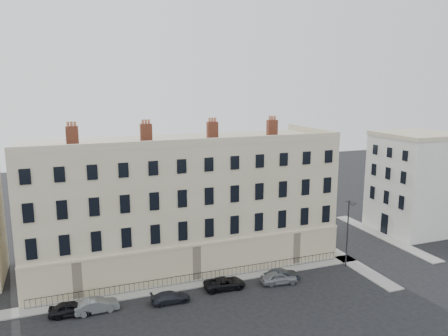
{
  "coord_description": "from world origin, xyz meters",
  "views": [
    {
      "loc": [
        -19.02,
        -37.57,
        21.46
      ],
      "look_at": [
        -1.26,
        10.0,
        11.66
      ],
      "focal_mm": 35.0,
      "sensor_mm": 36.0,
      "label": 1
    }
  ],
  "objects_px": {
    "car_e": "(279,278)",
    "car_f": "(282,276)",
    "car_a": "(71,309)",
    "streetlamp": "(348,230)",
    "car_c": "(170,297)",
    "car_d": "(225,283)",
    "car_b": "(97,305)"
  },
  "relations": [
    {
      "from": "car_c",
      "to": "car_e",
      "type": "xyz_separation_m",
      "value": [
        12.12,
        -0.02,
        0.12
      ]
    },
    {
      "from": "car_c",
      "to": "car_f",
      "type": "distance_m",
      "value": 12.72
    },
    {
      "from": "car_d",
      "to": "streetlamp",
      "type": "bearing_deg",
      "value": -86.09
    },
    {
      "from": "car_b",
      "to": "car_c",
      "type": "relative_size",
      "value": 1.05
    },
    {
      "from": "car_e",
      "to": "car_f",
      "type": "relative_size",
      "value": 1.03
    },
    {
      "from": "car_a",
      "to": "car_f",
      "type": "height_order",
      "value": "car_a"
    },
    {
      "from": "car_a",
      "to": "car_c",
      "type": "xyz_separation_m",
      "value": [
        9.33,
        -0.86,
        -0.12
      ]
    },
    {
      "from": "car_a",
      "to": "streetlamp",
      "type": "bearing_deg",
      "value": -82.69
    },
    {
      "from": "car_b",
      "to": "car_c",
      "type": "height_order",
      "value": "car_b"
    },
    {
      "from": "car_f",
      "to": "streetlamp",
      "type": "relative_size",
      "value": 0.48
    },
    {
      "from": "car_d",
      "to": "car_f",
      "type": "height_order",
      "value": "car_f"
    },
    {
      "from": "car_b",
      "to": "car_c",
      "type": "distance_m",
      "value": 7.07
    },
    {
      "from": "car_b",
      "to": "streetlamp",
      "type": "xyz_separation_m",
      "value": [
        28.86,
        0.68,
        3.83
      ]
    },
    {
      "from": "car_b",
      "to": "car_a",
      "type": "bearing_deg",
      "value": 82.8
    },
    {
      "from": "car_b",
      "to": "car_f",
      "type": "height_order",
      "value": "car_b"
    },
    {
      "from": "car_b",
      "to": "car_e",
      "type": "xyz_separation_m",
      "value": [
        19.15,
        -0.71,
        0.0
      ]
    },
    {
      "from": "car_c",
      "to": "car_d",
      "type": "height_order",
      "value": "car_d"
    },
    {
      "from": "car_c",
      "to": "streetlamp",
      "type": "relative_size",
      "value": 0.48
    },
    {
      "from": "car_f",
      "to": "car_e",
      "type": "bearing_deg",
      "value": 131.33
    },
    {
      "from": "car_d",
      "to": "car_f",
      "type": "bearing_deg",
      "value": -92.0
    },
    {
      "from": "car_d",
      "to": "car_c",
      "type": "bearing_deg",
      "value": 100.93
    },
    {
      "from": "car_b",
      "to": "car_f",
      "type": "relative_size",
      "value": 1.05
    },
    {
      "from": "car_c",
      "to": "streetlamp",
      "type": "bearing_deg",
      "value": -85.07
    },
    {
      "from": "car_c",
      "to": "streetlamp",
      "type": "distance_m",
      "value": 22.22
    },
    {
      "from": "car_c",
      "to": "car_e",
      "type": "relative_size",
      "value": 0.98
    },
    {
      "from": "car_c",
      "to": "streetlamp",
      "type": "xyz_separation_m",
      "value": [
        21.83,
        1.37,
        3.95
      ]
    },
    {
      "from": "car_a",
      "to": "streetlamp",
      "type": "xyz_separation_m",
      "value": [
        31.16,
        0.51,
        3.83
      ]
    },
    {
      "from": "car_a",
      "to": "car_b",
      "type": "relative_size",
      "value": 0.98
    },
    {
      "from": "car_d",
      "to": "car_f",
      "type": "distance_m",
      "value": 6.59
    },
    {
      "from": "car_b",
      "to": "car_e",
      "type": "distance_m",
      "value": 19.17
    },
    {
      "from": "car_b",
      "to": "streetlamp",
      "type": "relative_size",
      "value": 0.51
    },
    {
      "from": "car_d",
      "to": "car_e",
      "type": "bearing_deg",
      "value": -96.7
    }
  ]
}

